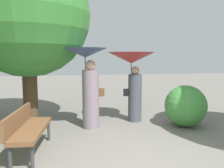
{
  "coord_description": "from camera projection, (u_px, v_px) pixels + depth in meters",
  "views": [
    {
      "loc": [
        -1.12,
        -3.34,
        1.79
      ],
      "look_at": [
        0.0,
        2.86,
        1.05
      ],
      "focal_mm": 36.7,
      "sensor_mm": 36.0,
      "label": 1
    }
  ],
  "objects": [
    {
      "name": "person_right",
      "position": [
        132.0,
        69.0,
        6.31
      ],
      "size": [
        1.29,
        1.29,
        1.93
      ],
      "rotation": [
        0.0,
        0.0,
        1.47
      ],
      "color": "#474C56",
      "rests_on": "ground"
    },
    {
      "name": "person_left",
      "position": [
        88.0,
        75.0,
        5.71
      ],
      "size": [
        1.09,
        1.09,
        2.02
      ],
      "rotation": [
        0.0,
        0.0,
        1.47
      ],
      "color": "gray",
      "rests_on": "ground"
    },
    {
      "name": "park_bench",
      "position": [
        27.0,
        127.0,
        4.22
      ],
      "size": [
        0.63,
        1.54,
        0.83
      ],
      "rotation": [
        0.0,
        0.0,
        1.47
      ],
      "color": "#38383D",
      "rests_on": "ground"
    },
    {
      "name": "bush_path_right",
      "position": [
        186.0,
        106.0,
        5.92
      ],
      "size": [
        1.07,
        1.07,
        1.07
      ],
      "primitive_type": "sphere",
      "color": "#428C3D",
      "rests_on": "ground"
    },
    {
      "name": "tree_mid_left",
      "position": [
        27.0,
        4.0,
        6.02
      ],
      "size": [
        3.35,
        3.35,
        5.05
      ],
      "color": "#4C3823",
      "rests_on": "ground"
    }
  ]
}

